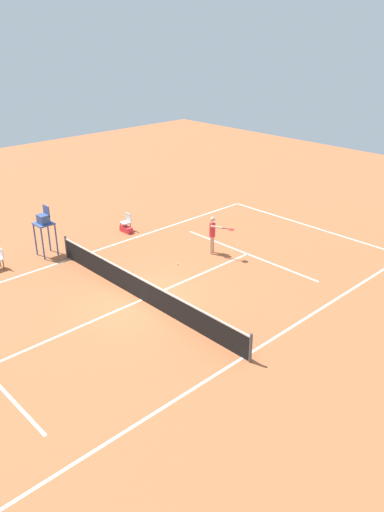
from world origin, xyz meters
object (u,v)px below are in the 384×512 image
Objects in this scene: player_serving at (213,232)px; courtside_chair_mid at (126,221)px; umpire_chair at (44,223)px; equipment_bag at (126,229)px; tennis_ball at (178,264)px.

player_serving reaches higher than courtside_chair_mid.
umpire_chair is 3.17× the size of equipment_bag.
player_serving is 0.75× the size of umpire_chair.
player_serving reaches higher than equipment_bag.
umpire_chair is at bearing 36.36° from tennis_ball.
equipment_bag is at bearing 132.39° from courtside_chair_mid.
courtside_chair_mid reaches higher than tennis_ball.
courtside_chair_mid is 0.43m from equipment_bag.
equipment_bag is at bearing -92.85° from umpire_chair.
equipment_bag is at bearing -8.52° from tennis_ball.
player_serving is at bearing -95.68° from tennis_ball.
umpire_chair is at bearing 88.83° from courtside_chair_mid.
umpire_chair is (5.03, 3.70, 1.57)m from tennis_ball.
player_serving is 2.34m from tennis_ball.
umpire_chair reaches higher than equipment_bag.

